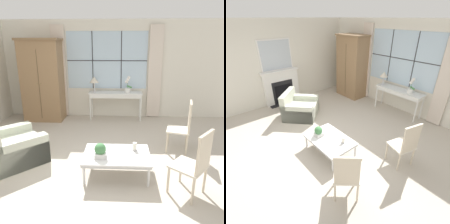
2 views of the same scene
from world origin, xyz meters
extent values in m
plane|color=#BCB2A3|center=(0.00, 0.00, 0.00)|extent=(14.00, 14.00, 0.00)
cube|color=silver|center=(0.00, 3.03, 1.40)|extent=(7.20, 0.06, 2.80)
cube|color=silver|center=(0.00, 3.00, 1.68)|extent=(2.31, 0.01, 1.61)
cube|color=#2D2D33|center=(-0.42, 2.99, 1.68)|extent=(0.02, 0.02, 1.61)
cube|color=#2D2D33|center=(0.42, 2.99, 1.68)|extent=(0.02, 0.02, 1.61)
cube|color=#2D2D33|center=(0.00, 2.99, 1.68)|extent=(2.31, 0.02, 0.02)
cube|color=beige|center=(-1.39, 2.95, 1.34)|extent=(0.39, 0.06, 2.63)
cube|color=beige|center=(1.39, 2.95, 1.34)|extent=(0.39, 0.06, 2.63)
cube|color=silver|center=(-3.03, 0.60, 1.40)|extent=(0.06, 7.20, 2.80)
cube|color=black|center=(-2.83, 0.20, 0.02)|extent=(0.34, 1.12, 0.04)
cube|color=white|center=(-2.91, 0.20, 0.59)|extent=(0.18, 1.25, 1.17)
cube|color=white|center=(-2.88, 0.20, 1.19)|extent=(0.24, 1.33, 0.04)
cube|color=black|center=(-2.81, 0.20, 0.38)|extent=(0.02, 0.60, 0.64)
cube|color=black|center=(-2.82, 0.20, 0.44)|extent=(0.01, 0.76, 0.80)
cube|color=white|center=(-2.98, 0.20, 1.70)|extent=(0.04, 1.10, 1.02)
cube|color=silver|center=(-2.96, 0.20, 1.70)|extent=(0.01, 1.02, 0.94)
cube|color=#93704C|center=(-1.80, 2.62, 1.11)|extent=(1.07, 0.66, 2.23)
cube|color=olive|center=(-1.80, 2.62, 2.26)|extent=(1.15, 0.72, 0.06)
cube|color=brown|center=(-1.80, 2.29, 1.07)|extent=(0.01, 0.01, 1.87)
sphere|color=#997F4C|center=(-1.85, 2.28, 1.11)|extent=(0.03, 0.03, 0.03)
sphere|color=#997F4C|center=(-1.75, 2.28, 1.11)|extent=(0.03, 0.03, 0.03)
cube|color=white|center=(0.26, 2.72, 0.79)|extent=(1.52, 0.44, 0.03)
cube|color=white|center=(0.26, 2.72, 0.72)|extent=(1.46, 0.42, 0.10)
cylinder|color=white|center=(-0.46, 2.54, 0.39)|extent=(0.04, 0.04, 0.77)
cylinder|color=white|center=(0.99, 2.54, 0.39)|extent=(0.04, 0.04, 0.77)
cylinder|color=white|center=(-0.46, 2.90, 0.39)|extent=(0.04, 0.04, 0.77)
cylinder|color=white|center=(0.99, 2.90, 0.39)|extent=(0.04, 0.04, 0.77)
cylinder|color=silver|center=(-0.34, 2.66, 0.82)|extent=(0.11, 0.11, 0.02)
cylinder|color=silver|center=(-0.34, 2.66, 0.96)|extent=(0.04, 0.04, 0.27)
cone|color=beige|center=(-0.34, 2.66, 1.18)|extent=(0.26, 0.26, 0.16)
cylinder|color=white|center=(0.60, 2.73, 0.87)|extent=(0.17, 0.17, 0.13)
cylinder|color=#47844C|center=(0.60, 2.73, 1.09)|extent=(0.01, 0.01, 0.33)
cube|color=#47844C|center=(0.66, 2.73, 0.97)|extent=(0.16, 0.02, 0.09)
sphere|color=white|center=(0.58, 2.74, 1.11)|extent=(0.09, 0.09, 0.09)
sphere|color=white|center=(0.60, 2.74, 1.17)|extent=(0.09, 0.09, 0.09)
sphere|color=white|center=(0.63, 2.74, 1.23)|extent=(0.09, 0.09, 0.09)
cube|color=beige|center=(-1.56, 0.19, 0.21)|extent=(1.37, 1.37, 0.42)
cube|color=beige|center=(-1.84, -0.09, 0.62)|extent=(0.80, 0.82, 0.39)
cube|color=beige|center=(-1.83, 0.47, 0.28)|extent=(0.82, 0.81, 0.56)
cube|color=beige|center=(-1.29, -0.09, 0.28)|extent=(0.82, 0.81, 0.56)
cube|color=beige|center=(1.61, 0.77, 0.45)|extent=(0.54, 0.54, 0.03)
cube|color=beige|center=(1.80, 0.72, 0.74)|extent=(0.14, 0.40, 0.55)
cube|color=beige|center=(1.80, 0.72, 1.03)|extent=(0.15, 0.43, 0.05)
cylinder|color=beige|center=(1.37, 0.64, 0.22)|extent=(0.04, 0.04, 0.44)
cylinder|color=beige|center=(1.47, 1.00, 0.22)|extent=(0.04, 0.04, 0.44)
cylinder|color=beige|center=(1.74, 0.54, 0.22)|extent=(0.04, 0.04, 0.44)
cylinder|color=beige|center=(1.84, 0.90, 0.22)|extent=(0.04, 0.04, 0.44)
cube|color=beige|center=(1.42, -0.62, 0.44)|extent=(0.62, 0.62, 0.03)
cube|color=beige|center=(1.56, -0.76, 0.72)|extent=(0.30, 0.32, 0.52)
cube|color=beige|center=(1.56, -0.76, 0.99)|extent=(0.32, 0.35, 0.05)
cylinder|color=beige|center=(1.15, -0.64, 0.21)|extent=(0.04, 0.04, 0.43)
cylinder|color=beige|center=(1.40, -0.36, 0.21)|extent=(0.04, 0.04, 0.43)
cylinder|color=beige|center=(1.43, -0.89, 0.21)|extent=(0.04, 0.04, 0.43)
cylinder|color=beige|center=(1.68, -0.61, 0.21)|extent=(0.04, 0.04, 0.43)
cube|color=silver|center=(0.37, -0.18, 0.37)|extent=(1.11, 0.76, 0.03)
cube|color=beige|center=(0.37, -0.18, 0.33)|extent=(1.09, 0.74, 0.04)
cylinder|color=silver|center=(-0.13, -0.50, 0.18)|extent=(0.04, 0.04, 0.35)
cylinder|color=silver|center=(0.88, -0.50, 0.18)|extent=(0.04, 0.04, 0.35)
cylinder|color=silver|center=(-0.13, 0.15, 0.18)|extent=(0.04, 0.04, 0.35)
cylinder|color=silver|center=(0.88, 0.15, 0.18)|extent=(0.04, 0.04, 0.35)
cube|color=white|center=(0.11, -0.30, 0.42)|extent=(0.18, 0.18, 0.08)
sphere|color=#47844C|center=(0.11, -0.30, 0.52)|extent=(0.19, 0.19, 0.19)
cylinder|color=silver|center=(0.68, -0.03, 0.38)|extent=(0.10, 0.10, 0.01)
cylinder|color=white|center=(0.68, -0.03, 0.45)|extent=(0.07, 0.07, 0.13)
cylinder|color=black|center=(0.68, -0.03, 0.52)|extent=(0.00, 0.00, 0.01)
camera|label=1|loc=(0.45, -3.45, 2.13)|focal=35.00mm
camera|label=2|loc=(2.93, -2.11, 2.83)|focal=28.00mm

